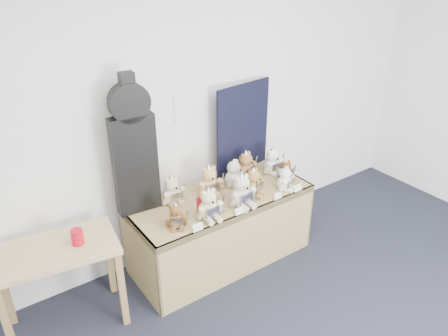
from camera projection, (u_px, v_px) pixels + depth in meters
room_shell at (185, 105)px, 3.72m from camera, size 6.00×6.00×6.00m
display_table at (225, 214)px, 3.85m from camera, size 1.63×0.69×0.68m
side_table at (57, 262)px, 3.16m from camera, size 0.93×0.60×0.73m
guitar_case at (134, 147)px, 3.38m from camera, size 0.36×0.13×1.16m
navy_board at (243, 128)px, 4.09m from camera, size 0.64×0.11×0.86m
red_cup at (77, 237)px, 3.12m from camera, size 0.09×0.09×0.12m
teddy_front_far_left at (176, 216)px, 3.38m from camera, size 0.19×0.19×0.24m
teddy_front_left at (209, 205)px, 3.47m from camera, size 0.25×0.21×0.30m
teddy_front_centre at (242, 192)px, 3.64m from camera, size 0.26×0.21×0.32m
teddy_front_right at (254, 183)px, 3.81m from camera, size 0.23×0.22×0.28m
teddy_front_far_right at (285, 179)px, 3.90m from camera, size 0.20×0.19×0.25m
teddy_front_end at (286, 171)px, 4.06m from camera, size 0.18×0.15×0.22m
teddy_back_left at (173, 191)px, 3.68m from camera, size 0.24×0.20×0.29m
teddy_back_centre_left at (210, 182)px, 3.80m from camera, size 0.25×0.22×0.31m
teddy_back_centre_right at (234, 174)px, 3.95m from camera, size 0.24×0.23×0.29m
teddy_back_right at (246, 166)px, 4.08m from camera, size 0.25×0.23×0.30m
teddy_back_end at (273, 162)px, 4.17m from camera, size 0.23×0.19×0.28m
entry_card_a at (198, 227)px, 3.35m from camera, size 0.09×0.02×0.06m
entry_card_b at (239, 211)px, 3.56m from camera, size 0.08×0.02×0.06m
entry_card_c at (278, 196)px, 3.77m from camera, size 0.08×0.02×0.06m
entry_card_d at (298, 188)px, 3.89m from camera, size 0.08×0.02×0.06m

